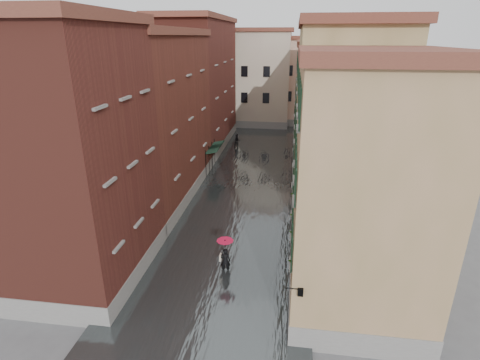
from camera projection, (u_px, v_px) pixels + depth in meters
The scene contains 16 objects.
ground at pixel (222, 263), 21.98m from camera, with size 120.00×120.00×0.00m, color #545456.
floodwater at pixel (248, 182), 33.95m from camera, with size 10.00×60.00×0.20m, color #3D4344.
building_left_near at pixel (74, 163), 18.70m from camera, with size 6.00×8.00×13.00m, color maroon.
building_left_mid at pixel (153, 122), 28.95m from camera, with size 6.00×14.00×12.50m, color #5D271D.
building_left_far at pixel (199, 87), 42.55m from camera, with size 6.00×16.00×14.00m, color maroon.
building_right_near at pixel (361, 192), 17.15m from camera, with size 6.00×8.00×11.50m, color olive.
building_right_mid at pixel (338, 124), 27.05m from camera, with size 6.00×14.00×13.00m, color tan.
building_right_far at pixel (323, 101), 41.18m from camera, with size 6.00×16.00×11.50m, color olive.
building_end_cream at pixel (248, 79), 55.15m from camera, with size 12.00×9.00×13.00m, color beige.
building_end_pink at pixel (309, 82), 56.01m from camera, with size 10.00×9.00×12.00m, color #D1A393.
awning_near at pixel (214, 150), 35.14m from camera, with size 1.09×2.79×2.80m.
awning_far at pixel (216, 146), 36.38m from camera, with size 1.09×2.71×2.80m.
wall_lantern at pixel (300, 291), 14.79m from camera, with size 0.71×0.22×0.35m.
window_planters at pixel (295, 219), 19.50m from camera, with size 0.59×8.30×0.84m.
pedestrian_main at pixel (225, 253), 20.59m from camera, with size 0.94×0.94×2.06m.
pedestrian_far at pixel (237, 141), 44.05m from camera, with size 0.84×0.65×1.73m, color black.
Camera 1 is at (3.67, -18.43, 12.43)m, focal length 28.00 mm.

